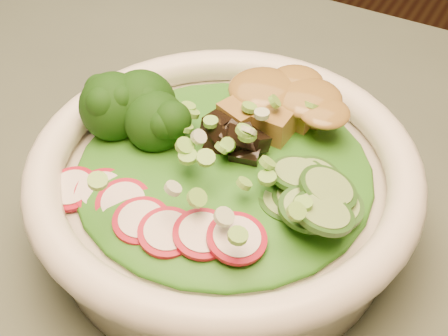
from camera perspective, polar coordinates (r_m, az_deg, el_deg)
The scene contains 10 objects.
dining_table at distance 0.61m, azimuth -14.51°, elevation -8.84°, with size 1.20×0.80×0.75m.
salad_bowl at distance 0.45m, azimuth 0.00°, elevation -1.88°, with size 0.28×0.28×0.07m.
lettuce_bed at distance 0.43m, azimuth 0.00°, elevation 0.10°, with size 0.21×0.21×0.02m, color #1B6214.
broccoli_florets at distance 0.45m, azimuth -6.48°, elevation 4.93°, with size 0.08×0.07×0.04m, color black, non-canonical shape.
radish_slices at distance 0.39m, azimuth -5.92°, elevation -4.90°, with size 0.11×0.04×0.02m, color maroon, non-canonical shape.
cucumber_slices at distance 0.40m, azimuth 7.37°, elevation -2.84°, with size 0.07×0.07×0.04m, color #8BBA67, non-canonical shape.
mushroom_heap at distance 0.43m, azimuth 1.04°, elevation 2.38°, with size 0.07×0.07×0.04m, color black, non-canonical shape.
tofu_cubes at distance 0.46m, azimuth 5.21°, elevation 5.36°, with size 0.09×0.06×0.04m, color olive, non-canonical shape.
peanut_sauce at distance 0.46m, azimuth 5.32°, elevation 6.68°, with size 0.07×0.06×0.02m, color brown.
scallion_garnish at distance 0.42m, azimuth 0.00°, elevation 2.57°, with size 0.20×0.20×0.02m, color #71B540, non-canonical shape.
Camera 1 is at (0.31, -0.24, 1.11)m, focal length 50.00 mm.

